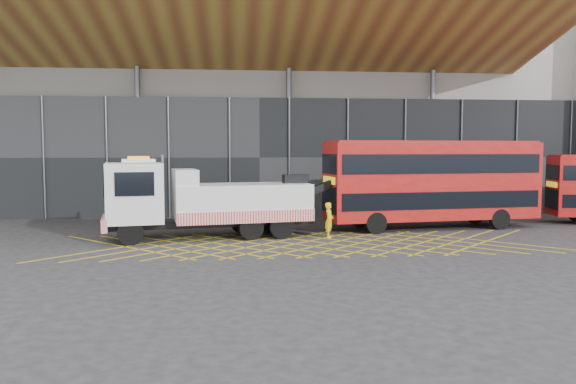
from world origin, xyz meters
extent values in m
plane|color=#252527|center=(0.00, 0.00, 0.00)|extent=(120.00, 120.00, 0.00)
cube|color=gold|center=(-4.80, 0.00, 0.01)|extent=(7.16, 7.16, 0.01)
cube|color=gold|center=(-4.80, 0.00, 0.01)|extent=(7.16, 7.16, 0.01)
cube|color=gold|center=(-3.20, 0.00, 0.01)|extent=(7.16, 7.16, 0.01)
cube|color=gold|center=(-3.20, 0.00, 0.01)|extent=(7.16, 7.16, 0.01)
cube|color=gold|center=(-1.60, 0.00, 0.01)|extent=(7.16, 7.16, 0.01)
cube|color=gold|center=(-1.60, 0.00, 0.01)|extent=(7.16, 7.16, 0.01)
cube|color=gold|center=(0.00, 0.00, 0.01)|extent=(7.16, 7.16, 0.01)
cube|color=gold|center=(0.00, 0.00, 0.01)|extent=(7.16, 7.16, 0.01)
cube|color=gold|center=(1.60, 0.00, 0.01)|extent=(7.16, 7.16, 0.01)
cube|color=gold|center=(1.60, 0.00, 0.01)|extent=(7.16, 7.16, 0.01)
cube|color=gold|center=(3.20, 0.00, 0.01)|extent=(7.16, 7.16, 0.01)
cube|color=gold|center=(3.20, 0.00, 0.01)|extent=(7.16, 7.16, 0.01)
cube|color=gold|center=(4.80, 0.00, 0.01)|extent=(7.16, 7.16, 0.01)
cube|color=gold|center=(4.80, 0.00, 0.01)|extent=(7.16, 7.16, 0.01)
cube|color=gold|center=(6.40, 0.00, 0.01)|extent=(7.16, 7.16, 0.01)
cube|color=gold|center=(6.40, 0.00, 0.01)|extent=(7.16, 7.16, 0.01)
cube|color=gold|center=(8.00, 0.00, 0.01)|extent=(7.16, 7.16, 0.01)
cube|color=gold|center=(8.00, 0.00, 0.01)|extent=(7.16, 7.16, 0.01)
cube|color=gold|center=(9.60, 0.00, 0.01)|extent=(7.16, 7.16, 0.01)
cube|color=gold|center=(9.60, 0.00, 0.01)|extent=(7.16, 7.16, 0.01)
cube|color=gold|center=(11.20, 0.00, 0.01)|extent=(7.16, 7.16, 0.01)
cube|color=gold|center=(11.20, 0.00, 0.01)|extent=(7.16, 7.16, 0.01)
cube|color=gold|center=(12.80, 0.00, 0.01)|extent=(7.16, 7.16, 0.01)
cube|color=gold|center=(12.80, 0.00, 0.01)|extent=(7.16, 7.16, 0.01)
cube|color=gray|center=(2.00, 19.00, 9.00)|extent=(55.00, 14.00, 18.00)
cube|color=black|center=(2.00, 11.70, 4.00)|extent=(55.00, 0.80, 8.00)
cube|color=brown|center=(0.00, 8.00, 11.50)|extent=(40.00, 11.93, 4.07)
cylinder|color=#595B60|center=(-6.00, 11.50, 5.00)|extent=(0.36, 0.36, 10.00)
cylinder|color=#595B60|center=(4.00, 11.50, 5.00)|extent=(0.36, 0.36, 10.00)
cylinder|color=#595B60|center=(14.00, 11.50, 5.00)|extent=(0.36, 0.36, 10.00)
cube|color=black|center=(-0.85, 2.31, 0.79)|extent=(10.70, 3.11, 0.39)
cube|color=white|center=(-4.60, 1.59, 2.42)|extent=(3.18, 3.27, 2.92)
cube|color=black|center=(-5.95, 1.34, 2.92)|extent=(0.52, 2.44, 1.24)
cube|color=red|center=(-5.98, 1.33, 0.96)|extent=(0.83, 2.92, 0.62)
cube|color=orange|center=(-4.38, 1.64, 4.14)|extent=(1.25, 1.52, 0.13)
cube|color=white|center=(0.70, 2.61, 1.85)|extent=(7.37, 4.07, 1.80)
cube|color=red|center=(0.97, 1.20, 1.18)|extent=(6.86, 1.38, 0.62)
cube|color=white|center=(-2.17, 2.06, 3.15)|extent=(1.61, 2.86, 0.79)
cube|color=black|center=(3.57, 3.16, 2.92)|extent=(1.43, 0.81, 0.56)
cube|color=black|center=(4.67, 3.37, 2.36)|extent=(2.49, 0.85, 1.22)
cylinder|color=black|center=(-4.60, 0.39, 0.62)|extent=(1.29, 0.62, 1.24)
cylinder|color=black|center=(-5.04, 2.71, 0.62)|extent=(1.29, 0.62, 1.24)
cylinder|color=black|center=(2.69, 1.79, 0.62)|extent=(1.29, 0.62, 1.24)
cylinder|color=black|center=(2.24, 4.11, 0.62)|extent=(1.29, 0.62, 1.24)
cylinder|color=#595B60|center=(-3.38, 2.97, 3.03)|extent=(0.16, 0.16, 2.47)
cube|color=#9E0F0C|center=(11.62, 4.70, 2.75)|extent=(12.58, 4.43, 4.34)
cube|color=black|center=(11.62, 4.70, 1.73)|extent=(12.09, 4.43, 0.95)
cube|color=black|center=(11.62, 4.70, 3.75)|extent=(12.09, 4.43, 1.06)
cube|color=black|center=(5.50, 3.90, 1.79)|extent=(0.39, 2.50, 1.45)
cube|color=black|center=(5.50, 3.90, 3.75)|extent=(0.39, 2.50, 1.06)
cube|color=yellow|center=(5.49, 3.90, 2.85)|extent=(0.32, 1.99, 0.39)
cube|color=#9E0F0C|center=(11.62, 4.70, 4.96)|extent=(12.30, 4.17, 0.13)
cylinder|color=black|center=(7.90, 2.92, 0.58)|extent=(1.20, 0.48, 1.16)
cylinder|color=black|center=(7.57, 5.46, 0.58)|extent=(1.20, 0.48, 1.16)
cylinder|color=black|center=(15.34, 3.90, 0.58)|extent=(1.20, 0.48, 1.16)
cylinder|color=black|center=(15.00, 6.43, 0.58)|extent=(1.20, 0.48, 1.16)
cube|color=black|center=(19.83, 6.35, 1.50)|extent=(0.47, 2.08, 1.22)
cube|color=black|center=(19.83, 6.35, 3.15)|extent=(0.47, 2.08, 0.89)
cube|color=yellow|center=(19.82, 6.36, 2.40)|extent=(0.38, 1.66, 0.33)
cylinder|color=black|center=(21.90, 7.01, 0.49)|extent=(1.01, 0.47, 0.98)
imported|color=yellow|center=(5.15, 1.79, 0.91)|extent=(0.56, 0.74, 1.82)
camera|label=1|loc=(0.35, -26.51, 4.53)|focal=35.00mm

